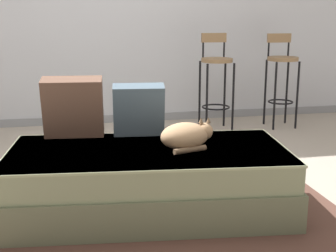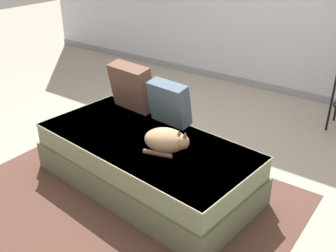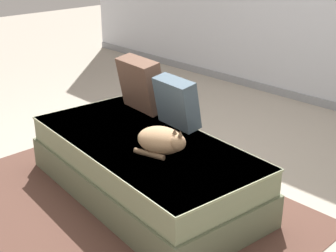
# 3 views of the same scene
# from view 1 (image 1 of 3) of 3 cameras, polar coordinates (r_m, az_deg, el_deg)

# --- Properties ---
(ground_plane) EXTENTS (16.00, 16.00, 0.00)m
(ground_plane) POSITION_cam_1_polar(r_m,az_deg,el_deg) (3.51, -3.41, -7.62)
(ground_plane) COLOR #A89E8E
(ground_plane) RESTS_ON ground
(wall_back_panel) EXTENTS (8.00, 0.10, 2.60)m
(wall_back_panel) POSITION_cam_1_polar(r_m,az_deg,el_deg) (5.51, -7.05, 13.88)
(wall_back_panel) COLOR silver
(wall_back_panel) RESTS_ON ground
(wall_baseboard_trim) EXTENTS (8.00, 0.02, 0.09)m
(wall_baseboard_trim) POSITION_cam_1_polar(r_m,az_deg,el_deg) (5.59, -6.62, 0.91)
(wall_baseboard_trim) COLOR gray
(wall_baseboard_trim) RESTS_ON ground
(area_rug) EXTENTS (2.50, 1.98, 0.01)m
(area_rug) POSITION_cam_1_polar(r_m,az_deg,el_deg) (2.87, -1.37, -12.55)
(area_rug) COLOR brown
(area_rug) RESTS_ON ground
(couch) EXTENTS (1.88, 1.06, 0.42)m
(couch) POSITION_cam_1_polar(r_m,az_deg,el_deg) (3.06, -2.39, -6.54)
(couch) COLOR #636B50
(couch) RESTS_ON ground
(throw_pillow_corner) EXTENTS (0.43, 0.26, 0.43)m
(throw_pillow_corner) POSITION_cam_1_polar(r_m,az_deg,el_deg) (3.29, -11.49, 2.26)
(throw_pillow_corner) COLOR brown
(throw_pillow_corner) RESTS_ON couch
(throw_pillow_middle) EXTENTS (0.37, 0.23, 0.37)m
(throw_pillow_middle) POSITION_cam_1_polar(r_m,az_deg,el_deg) (3.28, -3.59, 1.99)
(throw_pillow_middle) COLOR #4C6070
(throw_pillow_middle) RESTS_ON couch
(cat) EXTENTS (0.38, 0.32, 0.20)m
(cat) POSITION_cam_1_polar(r_m,az_deg,el_deg) (2.98, 2.27, -1.19)
(cat) COLOR tan
(cat) RESTS_ON couch
(bar_stool_near_window) EXTENTS (0.34, 0.34, 1.05)m
(bar_stool_near_window) POSITION_cam_1_polar(r_m,az_deg,el_deg) (5.15, 5.89, 6.35)
(bar_stool_near_window) COLOR black
(bar_stool_near_window) RESTS_ON ground
(bar_stool_by_doorway) EXTENTS (0.34, 0.34, 1.04)m
(bar_stool_by_doorway) POSITION_cam_1_polar(r_m,az_deg,el_deg) (5.42, 13.69, 6.57)
(bar_stool_by_doorway) COLOR black
(bar_stool_by_doorway) RESTS_ON ground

